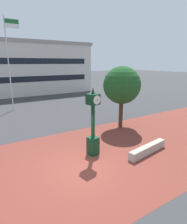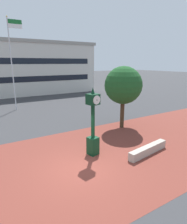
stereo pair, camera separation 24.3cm
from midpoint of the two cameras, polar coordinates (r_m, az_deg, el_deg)
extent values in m
plane|color=#38383A|center=(10.32, -3.46, -16.61)|extent=(200.00, 200.00, 0.00)
cube|color=brown|center=(10.85, -5.17, -14.96)|extent=(44.00, 9.35, 0.01)
cube|color=#ADA393|center=(12.15, 16.64, -10.85)|extent=(3.22, 0.86, 0.50)
cube|color=#0C381E|center=(11.49, 0.43, -10.10)|extent=(0.66, 0.66, 1.08)
cylinder|color=#0C381E|center=(10.94, 0.45, -2.79)|extent=(0.22, 0.22, 1.98)
cube|color=#0C381E|center=(10.62, 0.46, 3.86)|extent=(0.71, 0.71, 0.60)
cylinder|color=white|center=(10.85, -0.67, 4.09)|extent=(0.50, 0.13, 0.50)
sphere|color=black|center=(10.86, -0.74, 4.11)|extent=(0.05, 0.05, 0.05)
cylinder|color=white|center=(10.40, 1.65, 3.62)|extent=(0.50, 0.13, 0.50)
sphere|color=black|center=(10.38, 1.72, 3.61)|extent=(0.05, 0.05, 0.05)
cone|color=#0C381E|center=(10.54, 0.47, 6.47)|extent=(0.21, 0.21, 0.38)
cylinder|color=#42301E|center=(16.12, 9.04, -0.41)|extent=(0.34, 0.34, 2.43)
sphere|color=#1E5123|center=(15.68, 9.38, 7.94)|extent=(3.05, 3.05, 3.05)
sphere|color=#1E5123|center=(16.56, 10.35, 7.18)|extent=(1.98, 1.98, 1.98)
cylinder|color=silver|center=(23.33, -23.04, 12.58)|extent=(0.12, 0.12, 9.94)
sphere|color=gold|center=(23.78, -24.36, 24.73)|extent=(0.14, 0.14, 0.14)
cube|color=#19662D|center=(23.82, -22.28, 23.84)|extent=(1.39, 0.02, 0.44)
cube|color=white|center=(23.75, -22.17, 22.79)|extent=(1.39, 0.02, 0.44)
cube|color=beige|center=(39.00, -24.42, 11.66)|extent=(28.53, 14.72, 8.36)
cube|color=gray|center=(39.12, -25.13, 18.12)|extent=(29.10, 15.01, 0.50)
cube|color=black|center=(31.77, -22.48, 8.93)|extent=(25.68, 0.04, 0.90)
cube|color=black|center=(31.67, -22.98, 13.94)|extent=(25.68, 0.04, 0.90)
camera|label=1|loc=(0.12, -89.37, 0.17)|focal=30.43mm
camera|label=2|loc=(0.12, 90.63, -0.17)|focal=30.43mm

